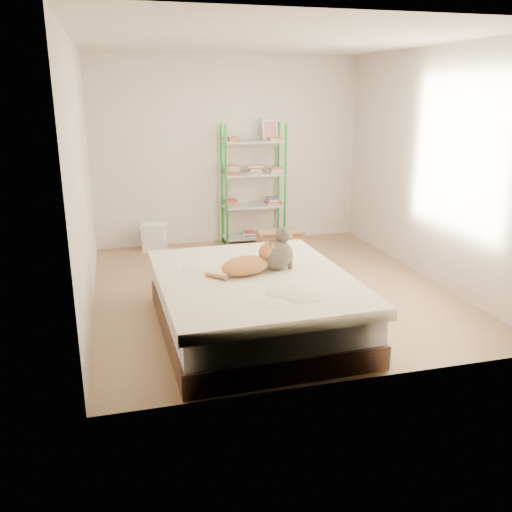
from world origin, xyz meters
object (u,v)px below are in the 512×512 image
object	(u,v)px
bed	(254,303)
shelf_unit	(254,184)
grey_cat	(276,249)
cardboard_box	(280,246)
orange_cat	(245,263)
white_bin	(154,237)

from	to	relation	value
bed	shelf_unit	xyz separation A→B (m)	(0.76, 2.91, 0.60)
bed	shelf_unit	size ratio (longest dim) A/B	1.23
grey_cat	bed	bearing A→B (deg)	103.48
bed	grey_cat	size ratio (longest dim) A/B	5.38
grey_cat	cardboard_box	world-z (taller)	grey_cat
orange_cat	cardboard_box	xyz separation A→B (m)	(0.94, 1.99, -0.45)
grey_cat	orange_cat	bearing A→B (deg)	92.56
shelf_unit	cardboard_box	world-z (taller)	shelf_unit
orange_cat	shelf_unit	xyz separation A→B (m)	(0.83, 2.88, 0.22)
orange_cat	white_bin	xyz separation A→B (m)	(-0.59, 2.85, -0.45)
grey_cat	shelf_unit	xyz separation A→B (m)	(0.51, 2.79, 0.13)
orange_cat	cardboard_box	bearing A→B (deg)	50.22
shelf_unit	white_bin	xyz separation A→B (m)	(-1.42, -0.03, -0.68)
shelf_unit	grey_cat	bearing A→B (deg)	-100.41
bed	white_bin	world-z (taller)	bed
bed	white_bin	distance (m)	2.96
orange_cat	shelf_unit	size ratio (longest dim) A/B	0.31
white_bin	grey_cat	bearing A→B (deg)	-71.73
grey_cat	cardboard_box	distance (m)	2.07
cardboard_box	grey_cat	bearing A→B (deg)	-103.11
orange_cat	shelf_unit	bearing A→B (deg)	59.53
white_bin	shelf_unit	bearing A→B (deg)	1.25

